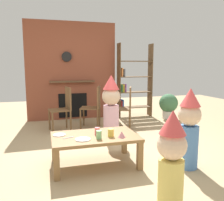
{
  "coord_description": "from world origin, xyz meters",
  "views": [
    {
      "loc": [
        -0.94,
        -3.4,
        1.33
      ],
      "look_at": [
        0.15,
        0.4,
        0.75
      ],
      "focal_mm": 38.0,
      "sensor_mm": 36.0,
      "label": 1
    }
  ],
  "objects_px": {
    "paper_plate_front": "(83,139)",
    "dining_chair_middle": "(94,105)",
    "paper_plate_rear": "(59,135)",
    "bookshelf": "(133,83)",
    "potted_plant_tall": "(168,105)",
    "paper_cup_near_right": "(111,133)",
    "paper_cup_center": "(99,135)",
    "coffee_table": "(95,139)",
    "child_by_the_chairs": "(111,106)",
    "birthday_cake_slice": "(122,134)",
    "dining_chair_left": "(64,106)",
    "child_with_cone_hat": "(171,160)",
    "dining_chair_right": "(126,105)",
    "child_in_pink": "(189,126)",
    "paper_cup_near_left": "(97,131)"
  },
  "relations": [
    {
      "from": "paper_plate_front",
      "to": "paper_plate_rear",
      "type": "distance_m",
      "value": 0.39
    },
    {
      "from": "paper_plate_front",
      "to": "dining_chair_middle",
      "type": "height_order",
      "value": "dining_chair_middle"
    },
    {
      "from": "child_in_pink",
      "to": "dining_chair_middle",
      "type": "xyz_separation_m",
      "value": [
        -0.77,
        2.32,
        -0.05
      ]
    },
    {
      "from": "paper_plate_front",
      "to": "paper_cup_near_left",
      "type": "bearing_deg",
      "value": 37.32
    },
    {
      "from": "paper_cup_near_right",
      "to": "child_with_cone_hat",
      "type": "xyz_separation_m",
      "value": [
        0.24,
        -1.12,
        0.04
      ]
    },
    {
      "from": "child_with_cone_hat",
      "to": "dining_chair_middle",
      "type": "xyz_separation_m",
      "value": [
        -0.04,
        3.13,
        0.01
      ]
    },
    {
      "from": "paper_cup_near_left",
      "to": "dining_chair_middle",
      "type": "height_order",
      "value": "dining_chair_middle"
    },
    {
      "from": "paper_plate_rear",
      "to": "dining_chair_right",
      "type": "xyz_separation_m",
      "value": [
        1.45,
        1.48,
        0.09
      ]
    },
    {
      "from": "paper_plate_front",
      "to": "dining_chair_left",
      "type": "xyz_separation_m",
      "value": [
        -0.07,
        2.02,
        0.09
      ]
    },
    {
      "from": "bookshelf",
      "to": "paper_cup_near_right",
      "type": "height_order",
      "value": "bookshelf"
    },
    {
      "from": "paper_cup_center",
      "to": "child_in_pink",
      "type": "xyz_separation_m",
      "value": [
        1.14,
        -0.25,
        0.09
      ]
    },
    {
      "from": "child_in_pink",
      "to": "paper_plate_front",
      "type": "bearing_deg",
      "value": 8.57
    },
    {
      "from": "paper_cup_near_right",
      "to": "paper_plate_rear",
      "type": "distance_m",
      "value": 0.69
    },
    {
      "from": "birthday_cake_slice",
      "to": "dining_chair_left",
      "type": "distance_m",
      "value": 2.14
    },
    {
      "from": "paper_cup_near_right",
      "to": "paper_plate_front",
      "type": "distance_m",
      "value": 0.38
    },
    {
      "from": "paper_plate_front",
      "to": "potted_plant_tall",
      "type": "height_order",
      "value": "potted_plant_tall"
    },
    {
      "from": "bookshelf",
      "to": "coffee_table",
      "type": "bearing_deg",
      "value": -119.71
    },
    {
      "from": "paper_cup_near_left",
      "to": "bookshelf",
      "type": "bearing_deg",
      "value": 60.68
    },
    {
      "from": "paper_cup_near_right",
      "to": "child_with_cone_hat",
      "type": "height_order",
      "value": "child_with_cone_hat"
    },
    {
      "from": "paper_cup_near_right",
      "to": "dining_chair_left",
      "type": "relative_size",
      "value": 0.11
    },
    {
      "from": "paper_plate_rear",
      "to": "child_in_pink",
      "type": "relative_size",
      "value": 0.16
    },
    {
      "from": "coffee_table",
      "to": "paper_cup_center",
      "type": "relative_size",
      "value": 10.69
    },
    {
      "from": "paper_cup_near_right",
      "to": "dining_chair_right",
      "type": "bearing_deg",
      "value": 64.82
    },
    {
      "from": "coffee_table",
      "to": "birthday_cake_slice",
      "type": "xyz_separation_m",
      "value": [
        0.32,
        -0.19,
        0.1
      ]
    },
    {
      "from": "paper_cup_near_right",
      "to": "paper_cup_center",
      "type": "height_order",
      "value": "paper_cup_center"
    },
    {
      "from": "bookshelf",
      "to": "potted_plant_tall",
      "type": "bearing_deg",
      "value": -32.32
    },
    {
      "from": "child_in_pink",
      "to": "potted_plant_tall",
      "type": "bearing_deg",
      "value": -94.43
    },
    {
      "from": "paper_cup_near_left",
      "to": "child_with_cone_hat",
      "type": "distance_m",
      "value": 1.31
    },
    {
      "from": "paper_plate_front",
      "to": "paper_plate_rear",
      "type": "relative_size",
      "value": 1.19
    },
    {
      "from": "dining_chair_right",
      "to": "coffee_table",
      "type": "bearing_deg",
      "value": 79.65
    },
    {
      "from": "dining_chair_left",
      "to": "dining_chair_right",
      "type": "height_order",
      "value": "same"
    },
    {
      "from": "dining_chair_middle",
      "to": "dining_chair_right",
      "type": "relative_size",
      "value": 1.0
    },
    {
      "from": "child_in_pink",
      "to": "potted_plant_tall",
      "type": "relative_size",
      "value": 1.66
    },
    {
      "from": "birthday_cake_slice",
      "to": "dining_chair_middle",
      "type": "relative_size",
      "value": 0.11
    },
    {
      "from": "paper_cup_near_left",
      "to": "coffee_table",
      "type": "bearing_deg",
      "value": -150.75
    },
    {
      "from": "dining_chair_middle",
      "to": "child_with_cone_hat",
      "type": "bearing_deg",
      "value": 110.12
    },
    {
      "from": "bookshelf",
      "to": "child_by_the_chairs",
      "type": "distance_m",
      "value": 2.09
    },
    {
      "from": "potted_plant_tall",
      "to": "coffee_table",
      "type": "bearing_deg",
      "value": -136.09
    },
    {
      "from": "bookshelf",
      "to": "paper_cup_near_left",
      "type": "relative_size",
      "value": 19.23
    },
    {
      "from": "paper_cup_center",
      "to": "dining_chair_left",
      "type": "distance_m",
      "value": 2.05
    },
    {
      "from": "dining_chair_middle",
      "to": "paper_plate_front",
      "type": "bearing_deg",
      "value": 93.6
    },
    {
      "from": "coffee_table",
      "to": "paper_cup_near_right",
      "type": "xyz_separation_m",
      "value": [
        0.19,
        -0.11,
        0.11
      ]
    },
    {
      "from": "potted_plant_tall",
      "to": "child_by_the_chairs",
      "type": "bearing_deg",
      "value": -145.89
    },
    {
      "from": "child_in_pink",
      "to": "dining_chair_middle",
      "type": "relative_size",
      "value": 1.17
    },
    {
      "from": "coffee_table",
      "to": "child_with_cone_hat",
      "type": "relative_size",
      "value": 1.19
    },
    {
      "from": "dining_chair_left",
      "to": "bookshelf",
      "type": "bearing_deg",
      "value": -161.83
    },
    {
      "from": "dining_chair_left",
      "to": "paper_cup_near_left",
      "type": "bearing_deg",
      "value": 90.45
    },
    {
      "from": "child_with_cone_hat",
      "to": "dining_chair_left",
      "type": "distance_m",
      "value": 3.17
    },
    {
      "from": "child_in_pink",
      "to": "bookshelf",
      "type": "bearing_deg",
      "value": -77.86
    },
    {
      "from": "paper_cup_near_left",
      "to": "paper_plate_rear",
      "type": "relative_size",
      "value": 0.6
    }
  ]
}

